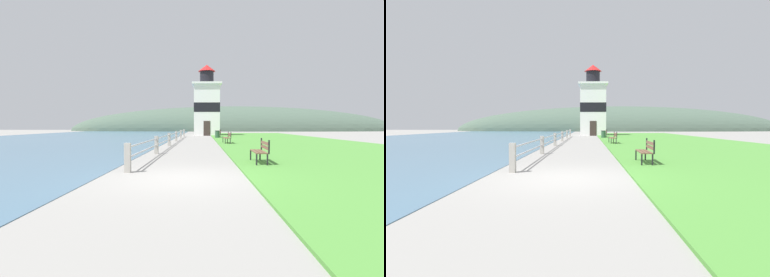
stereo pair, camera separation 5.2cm
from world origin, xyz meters
The scene contains 10 objects.
ground_plane centered at (0.00, 0.00, 0.00)m, with size 160.00×160.00×0.00m, color gray.
grass_verge centered at (7.81, 17.80, 0.03)m, with size 12.00×53.40×0.06m.
water_strip centered at (-14.31, 17.80, 0.01)m, with size 24.00×85.44×0.01m.
seawall_railing centered at (-1.71, 15.63, 0.54)m, with size 0.18×29.44×0.91m.
park_bench_near centered at (2.77, 3.12, 0.54)m, with size 0.52×1.62×0.94m.
park_bench_midway centered at (2.56, 15.05, 0.54)m, with size 0.51×1.90×0.94m.
park_bench_far centered at (2.60, 26.87, 0.54)m, with size 0.49×1.77×0.94m.
lighthouse centered at (1.27, 33.96, 4.17)m, with size 4.01×4.01×9.82m.
trash_bin centered at (2.29, 24.83, 0.42)m, with size 0.54×0.54×0.84m.
distant_hillside centered at (8.00, 65.60, 0.00)m, with size 80.00×16.00×12.00m.
Camera 2 is at (0.61, -8.04, 1.46)m, focal length 28.00 mm.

